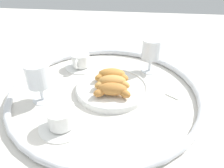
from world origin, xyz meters
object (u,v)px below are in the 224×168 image
(sugar_packet, at_px, (174,94))
(croissant_large, at_px, (112,75))
(croissant_small, at_px, (112,82))
(pastry_plate, at_px, (112,88))
(croissant_extra, at_px, (112,90))
(coffee_cup_near, at_px, (61,120))
(juice_glass_right, at_px, (38,77))
(juice_glass_left, at_px, (151,51))
(coffee_cup_far, at_px, (81,62))

(sugar_packet, bearing_deg, croissant_large, 23.89)
(croissant_small, bearing_deg, croissant_large, -82.12)
(croissant_large, bearing_deg, croissant_small, 97.88)
(pastry_plate, xyz_separation_m, croissant_extra, (-0.01, 0.05, 0.03))
(croissant_large, height_order, coffee_cup_near, croissant_large)
(croissant_extra, distance_m, juice_glass_right, 0.25)
(croissant_small, bearing_deg, croissant_extra, 97.37)
(croissant_small, relative_size, juice_glass_left, 0.97)
(coffee_cup_near, relative_size, juice_glass_left, 0.97)
(croissant_small, bearing_deg, juice_glass_left, -129.80)
(juice_glass_left, bearing_deg, croissant_large, 38.89)
(juice_glass_left, bearing_deg, croissant_small, 50.20)
(coffee_cup_far, bearing_deg, croissant_large, 141.63)
(pastry_plate, bearing_deg, croissant_large, -82.13)
(juice_glass_left, bearing_deg, coffee_cup_far, 0.20)
(pastry_plate, height_order, croissant_extra, croissant_extra)
(juice_glass_left, relative_size, sugar_packet, 2.80)
(sugar_packet, bearing_deg, coffee_cup_near, 65.24)
(croissant_extra, bearing_deg, juice_glass_left, -121.53)
(croissant_small, distance_m, coffee_cup_far, 0.23)
(pastry_plate, xyz_separation_m, sugar_packet, (-0.22, 0.00, -0.01))
(croissant_extra, relative_size, sugar_packet, 2.74)
(coffee_cup_far, distance_m, juice_glass_right, 0.26)
(croissant_small, distance_m, juice_glass_right, 0.25)
(croissant_large, bearing_deg, coffee_cup_near, 63.99)
(juice_glass_left, xyz_separation_m, sugar_packet, (-0.08, 0.17, -0.09))
(juice_glass_left, xyz_separation_m, juice_glass_right, (0.37, 0.24, -0.00))
(coffee_cup_near, bearing_deg, juice_glass_left, -126.26)
(pastry_plate, xyz_separation_m, croissant_small, (-0.00, 0.00, 0.03))
(croissant_large, bearing_deg, juice_glass_left, -141.11)
(coffee_cup_near, bearing_deg, croissant_extra, -132.40)
(croissant_extra, height_order, coffee_cup_near, croissant_extra)
(pastry_plate, relative_size, croissant_large, 1.92)
(pastry_plate, xyz_separation_m, juice_glass_left, (-0.14, -0.16, 0.08))
(juice_glass_left, relative_size, juice_glass_right, 1.00)
(coffee_cup_near, bearing_deg, pastry_plate, -122.41)
(coffee_cup_near, height_order, juice_glass_left, juice_glass_left)
(croissant_small, distance_m, sugar_packet, 0.23)
(coffee_cup_far, bearing_deg, pastry_plate, 133.35)
(croissant_large, height_order, sugar_packet, croissant_large)
(croissant_small, bearing_deg, sugar_packet, -179.90)
(coffee_cup_far, distance_m, sugar_packet, 0.41)
(pastry_plate, bearing_deg, juice_glass_left, -130.42)
(pastry_plate, height_order, sugar_packet, pastry_plate)
(coffee_cup_near, relative_size, juice_glass_right, 0.97)
(croissant_small, relative_size, croissant_extra, 0.99)
(croissant_large, height_order, croissant_extra, same)
(croissant_large, bearing_deg, sugar_packet, 167.89)
(sugar_packet, bearing_deg, croissant_small, 36.09)
(coffee_cup_near, height_order, sugar_packet, coffee_cup_near)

